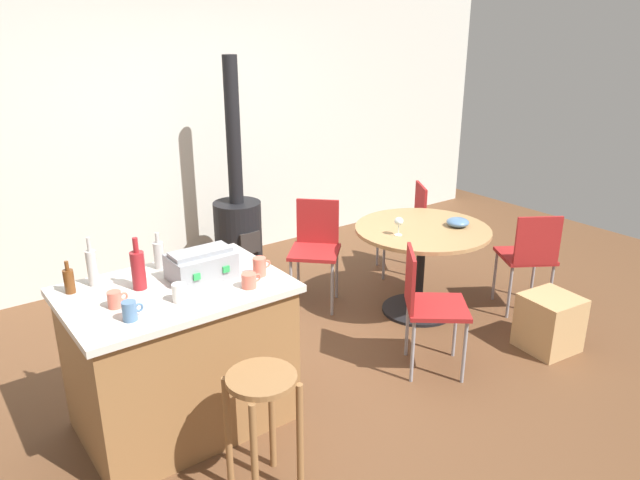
{
  "coord_description": "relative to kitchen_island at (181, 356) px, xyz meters",
  "views": [
    {
      "loc": [
        -2.18,
        -2.99,
        2.29
      ],
      "look_at": [
        0.01,
        -0.04,
        0.94
      ],
      "focal_mm": 33.62,
      "sensor_mm": 36.0,
      "label": 1
    }
  ],
  "objects": [
    {
      "name": "ground_plane",
      "position": [
        1.03,
        0.06,
        -0.45
      ],
      "size": [
        8.8,
        8.8,
        0.0
      ],
      "primitive_type": "plane",
      "color": "brown"
    },
    {
      "name": "back_wall",
      "position": [
        1.03,
        2.36,
        0.9
      ],
      "size": [
        8.0,
        0.1,
        2.7
      ],
      "primitive_type": "cube",
      "color": "beige",
      "rests_on": "ground_plane"
    },
    {
      "name": "kitchen_island",
      "position": [
        0.0,
        0.0,
        0.0
      ],
      "size": [
        1.21,
        0.84,
        0.89
      ],
      "color": "olive",
      "rests_on": "ground_plane"
    },
    {
      "name": "wooden_stool",
      "position": [
        0.09,
        -0.78,
        0.06
      ],
      "size": [
        0.35,
        0.35,
        0.69
      ],
      "color": "olive",
      "rests_on": "ground_plane"
    },
    {
      "name": "dining_table",
      "position": [
        2.18,
        0.2,
        0.12
      ],
      "size": [
        1.08,
        1.08,
        0.74
      ],
      "color": "black",
      "rests_on": "ground_plane"
    },
    {
      "name": "folding_chair_near",
      "position": [
        1.58,
        -0.44,
        0.07
      ],
      "size": [
        0.56,
        0.56,
        0.87
      ],
      "color": "maroon",
      "rests_on": "ground_plane"
    },
    {
      "name": "folding_chair_far",
      "position": [
        2.88,
        -0.32,
        0.07
      ],
      "size": [
        0.55,
        0.55,
        0.87
      ],
      "color": "maroon",
      "rests_on": "ground_plane"
    },
    {
      "name": "folding_chair_left",
      "position": [
        2.69,
        0.88,
        0.06
      ],
      "size": [
        0.55,
        0.55,
        0.86
      ],
      "color": "maroon",
      "rests_on": "ground_plane"
    },
    {
      "name": "folding_chair_right",
      "position": [
        1.61,
        0.87,
        0.08
      ],
      "size": [
        0.57,
        0.57,
        0.88
      ],
      "color": "maroon",
      "rests_on": "ground_plane"
    },
    {
      "name": "wood_stove",
      "position": [
        1.36,
        1.75,
        0.06
      ],
      "size": [
        0.44,
        0.45,
        2.02
      ],
      "color": "black",
      "rests_on": "ground_plane"
    },
    {
      "name": "toolbox",
      "position": [
        0.18,
        0.03,
        0.52
      ],
      "size": [
        0.36,
        0.26,
        0.17
      ],
      "color": "gray",
      "rests_on": "kitchen_island"
    },
    {
      "name": "bottle_0",
      "position": [
        -0.49,
        0.27,
        0.51
      ],
      "size": [
        0.06,
        0.06,
        0.18
      ],
      "color": "#603314",
      "rests_on": "kitchen_island"
    },
    {
      "name": "bottle_1",
      "position": [
        -0.16,
        0.09,
        0.56
      ],
      "size": [
        0.08,
        0.08,
        0.3
      ],
      "color": "maroon",
      "rests_on": "kitchen_island"
    },
    {
      "name": "bottle_2",
      "position": [
        -0.35,
        0.29,
        0.55
      ],
      "size": [
        0.06,
        0.06,
        0.28
      ],
      "color": "#B7B2AD",
      "rests_on": "kitchen_island"
    },
    {
      "name": "bottle_3",
      "position": [
        0.04,
        0.31,
        0.53
      ],
      "size": [
        0.06,
        0.06,
        0.22
      ],
      "color": "#B7B2AD",
      "rests_on": "kitchen_island"
    },
    {
      "name": "cup_0",
      "position": [
        0.47,
        -0.15,
        0.5
      ],
      "size": [
        0.11,
        0.08,
        0.11
      ],
      "color": "#DB6651",
      "rests_on": "kitchen_island"
    },
    {
      "name": "cup_1",
      "position": [
        -0.33,
        -0.24,
        0.49
      ],
      "size": [
        0.11,
        0.07,
        0.1
      ],
      "color": "#4C7099",
      "rests_on": "kitchen_island"
    },
    {
      "name": "cup_2",
      "position": [
        -0.35,
        -0.06,
        0.49
      ],
      "size": [
        0.11,
        0.07,
        0.09
      ],
      "color": "#DB6651",
      "rests_on": "kitchen_island"
    },
    {
      "name": "cup_3",
      "position": [
        0.33,
        -0.25,
        0.48
      ],
      "size": [
        0.12,
        0.08,
        0.08
      ],
      "color": "#DB6651",
      "rests_on": "kitchen_island"
    },
    {
      "name": "cup_4",
      "position": [
        -0.05,
        -0.19,
        0.49
      ],
      "size": [
        0.11,
        0.07,
        0.1
      ],
      "color": "white",
      "rests_on": "kitchen_island"
    },
    {
      "name": "wine_glass",
      "position": [
        1.9,
        0.19,
        0.4
      ],
      "size": [
        0.07,
        0.07,
        0.14
      ],
      "color": "silver",
      "rests_on": "dining_table"
    },
    {
      "name": "serving_bowl",
      "position": [
        2.43,
        0.06,
        0.32
      ],
      "size": [
        0.18,
        0.18,
        0.07
      ],
      "primitive_type": "ellipsoid",
      "color": "#4C7099",
      "rests_on": "dining_table"
    },
    {
      "name": "cardboard_box",
      "position": [
        2.52,
        -0.79,
        -0.24
      ],
      "size": [
        0.41,
        0.4,
        0.42
      ],
      "primitive_type": "cube",
      "rotation": [
        0.0,
        0.0,
        -0.11
      ],
      "color": "tan",
      "rests_on": "ground_plane"
    }
  ]
}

